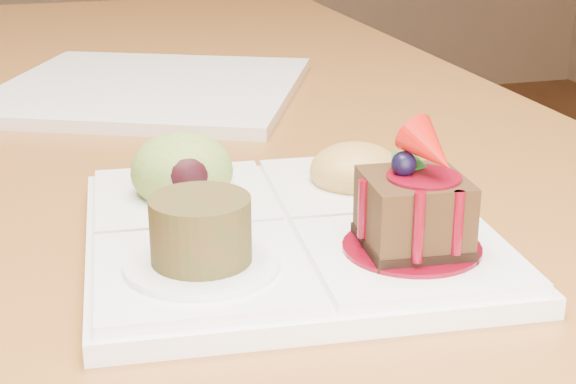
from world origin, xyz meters
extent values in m
cube|color=brown|center=(0.00, 0.00, 0.73)|extent=(1.00, 1.80, 0.04)
cylinder|color=brown|center=(0.44, 0.84, 0.35)|extent=(0.06, 0.06, 0.71)
cylinder|color=black|center=(0.56, 0.44, 0.24)|extent=(0.04, 0.04, 0.47)
cube|color=white|center=(0.17, -0.20, 0.76)|extent=(0.26, 0.26, 0.01)
cube|color=white|center=(0.22, -0.26, 0.77)|extent=(0.12, 0.12, 0.01)
cube|color=white|center=(0.11, -0.25, 0.77)|extent=(0.12, 0.12, 0.01)
cube|color=white|center=(0.12, -0.14, 0.77)|extent=(0.12, 0.12, 0.01)
cube|color=white|center=(0.23, -0.15, 0.77)|extent=(0.12, 0.12, 0.01)
cylinder|color=#5F0311|center=(0.22, -0.26, 0.77)|extent=(0.08, 0.08, 0.00)
cube|color=black|center=(0.22, -0.26, 0.77)|extent=(0.06, 0.06, 0.01)
cube|color=#321E0D|center=(0.22, -0.26, 0.79)|extent=(0.06, 0.06, 0.03)
cylinder|color=#5F0311|center=(0.22, -0.26, 0.81)|extent=(0.04, 0.04, 0.00)
sphere|color=black|center=(0.22, -0.26, 0.82)|extent=(0.01, 0.01, 0.01)
cone|color=#A9110A|center=(0.23, -0.27, 0.83)|extent=(0.04, 0.04, 0.03)
cube|color=#134912|center=(0.23, -0.25, 0.82)|extent=(0.01, 0.02, 0.01)
cube|color=#134912|center=(0.22, -0.25, 0.82)|extent=(0.01, 0.02, 0.01)
cylinder|color=#5F0311|center=(0.21, -0.29, 0.79)|extent=(0.01, 0.01, 0.04)
cylinder|color=#5F0311|center=(0.24, -0.29, 0.79)|extent=(0.01, 0.01, 0.03)
cylinder|color=#5F0311|center=(0.20, -0.26, 0.79)|extent=(0.01, 0.01, 0.03)
cylinder|color=white|center=(0.11, -0.25, 0.77)|extent=(0.08, 0.08, 0.00)
cylinder|color=#502B17|center=(0.11, -0.25, 0.79)|extent=(0.05, 0.05, 0.03)
cylinder|color=#4F2C11|center=(0.11, -0.25, 0.80)|extent=(0.04, 0.04, 0.00)
ellipsoid|color=olive|center=(0.12, -0.14, 0.78)|extent=(0.07, 0.07, 0.05)
ellipsoid|color=black|center=(0.12, -0.16, 0.78)|extent=(0.03, 0.02, 0.03)
ellipsoid|color=#B69341|center=(0.23, -0.15, 0.77)|extent=(0.06, 0.06, 0.04)
cube|color=#E24410|center=(0.24, -0.14, 0.78)|extent=(0.02, 0.01, 0.01)
cube|color=#3F6816|center=(0.24, -0.13, 0.78)|extent=(0.02, 0.02, 0.01)
cube|color=#E24410|center=(0.23, -0.13, 0.78)|extent=(0.02, 0.02, 0.01)
cube|color=#3F6816|center=(0.22, -0.14, 0.78)|extent=(0.01, 0.01, 0.01)
cube|color=#E24410|center=(0.22, -0.15, 0.78)|extent=(0.02, 0.02, 0.01)
cube|color=#3F6816|center=(0.23, -0.16, 0.78)|extent=(0.02, 0.02, 0.01)
cube|color=#E24410|center=(0.24, -0.16, 0.78)|extent=(0.02, 0.02, 0.01)
cube|color=#3F6816|center=(0.24, -0.15, 0.78)|extent=(0.02, 0.02, 0.01)
cube|color=white|center=(0.14, 0.21, 0.76)|extent=(0.39, 0.39, 0.01)
camera|label=1|loc=(0.03, -0.67, 0.97)|focal=55.00mm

